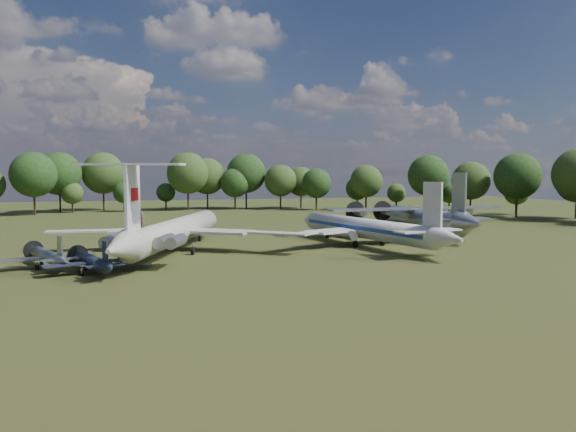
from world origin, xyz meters
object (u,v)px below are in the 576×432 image
object	(u,v)px
an12_transport	(418,222)
person_on_il62	(142,220)
small_prop_northwest	(48,259)
il62_airliner	(177,236)
small_prop_west	(93,265)
tu104_jet	(365,232)

from	to	relation	value
an12_transport	person_on_il62	size ratio (longest dim) A/B	20.90
an12_transport	person_on_il62	xyz separation A→B (m)	(-46.62, -22.07, 3.13)
an12_transport	small_prop_northwest	bearing A→B (deg)	-163.48
il62_airliner	small_prop_west	xyz separation A→B (m)	(-9.95, -13.92, -1.31)
small_prop_west	small_prop_northwest	world-z (taller)	small_prop_northwest
il62_airliner	tu104_jet	xyz separation A→B (m)	(27.43, -0.60, -0.27)
an12_transport	il62_airliner	bearing A→B (deg)	-168.19
small_prop_west	small_prop_northwest	size ratio (longest dim) A/B	0.98
tu104_jet	person_on_il62	distance (m)	34.29
il62_airliner	person_on_il62	world-z (taller)	person_on_il62
an12_transport	small_prop_northwest	world-z (taller)	an12_transport
tu104_jet	an12_transport	bearing A→B (deg)	24.14
tu104_jet	small_prop_west	size ratio (longest dim) A/B	2.99
an12_transport	small_prop_west	world-z (taller)	an12_transport
tu104_jet	il62_airliner	bearing A→B (deg)	166.72
il62_airliner	person_on_il62	bearing A→B (deg)	-90.00
small_prop_northwest	small_prop_west	bearing A→B (deg)	-68.74
tu104_jet	an12_transport	world-z (taller)	an12_transport
il62_airliner	small_prop_west	world-z (taller)	il62_airliner
small_prop_west	small_prop_northwest	xyz separation A→B (m)	(-5.09, 5.28, 0.02)
an12_transport	person_on_il62	distance (m)	51.67
il62_airliner	small_prop_west	size ratio (longest dim) A/B	3.45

